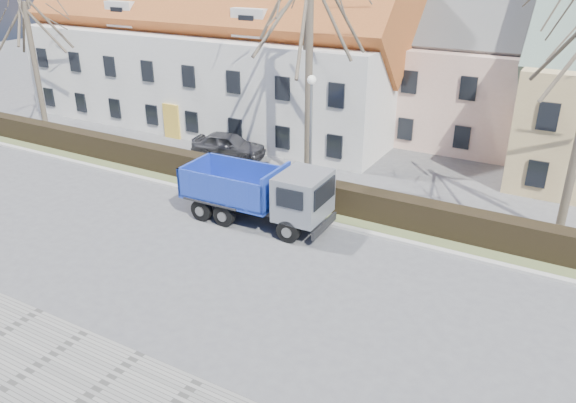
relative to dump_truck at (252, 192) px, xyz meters
The scene contains 12 objects.
ground 4.15m from the dump_truck, 58.19° to the right, with size 120.00×120.00×0.00m, color #4F4F52.
curb_far 2.76m from the dump_truck, 31.84° to the left, with size 80.00×0.30×0.12m, color #B0ACA6.
grass_strip 3.78m from the dump_truck, 54.42° to the left, with size 80.00×3.00×0.10m, color #525E35.
hedge 3.46m from the dump_truck, 52.44° to the left, with size 60.00×0.90×1.30m, color black.
building_white 17.08m from the dump_truck, 130.79° to the left, with size 26.80×10.80×9.50m, color silver, non-canonical shape.
building_pink 17.94m from the dump_truck, 70.03° to the left, with size 10.80×8.80×8.00m, color #D9AC99, non-canonical shape.
tree_0 20.91m from the dump_truck, 165.44° to the left, with size 7.20×7.20×9.90m, color #4D4335, non-canonical shape.
tree_1 7.16m from the dump_truck, 89.34° to the left, with size 9.20×9.20×12.65m, color #4D4335, non-canonical shape.
dump_truck is the anchor object (origin of this frame).
streetlight 4.13m from the dump_truck, 75.05° to the left, with size 0.47×0.47×5.97m, color gray, non-canonical shape.
cart_frame 1.26m from the dump_truck, 107.77° to the left, with size 0.65×0.37×0.59m, color silver, non-canonical shape.
parked_car_a 8.60m from the dump_truck, 131.78° to the left, with size 1.73×4.30×1.46m, color #333237.
Camera 1 is at (10.38, -15.50, 11.02)m, focal length 35.00 mm.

